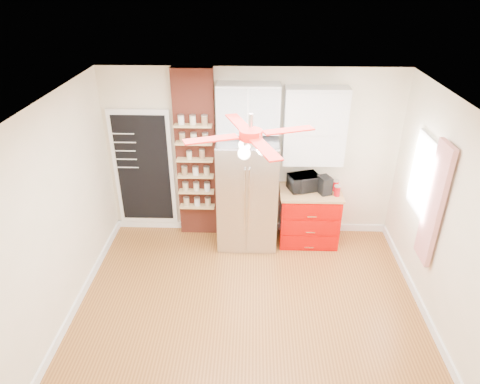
{
  "coord_description": "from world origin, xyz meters",
  "views": [
    {
      "loc": [
        0.02,
        -4.12,
        3.96
      ],
      "look_at": [
        -0.14,
        0.9,
        1.28
      ],
      "focal_mm": 32.0,
      "sensor_mm": 36.0,
      "label": 1
    }
  ],
  "objects_px": {
    "toaster_oven": "(303,182)",
    "canister_left": "(337,191)",
    "ceiling_fan": "(251,135)",
    "pantry_jar_oats": "(189,155)",
    "red_cabinet": "(309,216)",
    "coffee_maker": "(324,185)",
    "fridge": "(247,193)"
  },
  "relations": [
    {
      "from": "toaster_oven",
      "to": "pantry_jar_oats",
      "type": "distance_m",
      "value": 1.78
    },
    {
      "from": "toaster_oven",
      "to": "canister_left",
      "type": "relative_size",
      "value": 2.98
    },
    {
      "from": "red_cabinet",
      "to": "coffee_maker",
      "type": "bearing_deg",
      "value": -15.64
    },
    {
      "from": "pantry_jar_oats",
      "to": "canister_left",
      "type": "bearing_deg",
      "value": -5.48
    },
    {
      "from": "red_cabinet",
      "to": "toaster_oven",
      "type": "bearing_deg",
      "value": 155.42
    },
    {
      "from": "canister_left",
      "to": "toaster_oven",
      "type": "bearing_deg",
      "value": 159.54
    },
    {
      "from": "canister_left",
      "to": "coffee_maker",
      "type": "bearing_deg",
      "value": 157.42
    },
    {
      "from": "red_cabinet",
      "to": "pantry_jar_oats",
      "type": "bearing_deg",
      "value": 177.39
    },
    {
      "from": "coffee_maker",
      "to": "pantry_jar_oats",
      "type": "distance_m",
      "value": 2.08
    },
    {
      "from": "ceiling_fan",
      "to": "pantry_jar_oats",
      "type": "xyz_separation_m",
      "value": [
        -0.93,
        1.76,
        -0.99
      ]
    },
    {
      "from": "toaster_oven",
      "to": "canister_left",
      "type": "bearing_deg",
      "value": -38.99
    },
    {
      "from": "fridge",
      "to": "coffee_maker",
      "type": "distance_m",
      "value": 1.17
    },
    {
      "from": "red_cabinet",
      "to": "toaster_oven",
      "type": "height_order",
      "value": "toaster_oven"
    },
    {
      "from": "fridge",
      "to": "pantry_jar_oats",
      "type": "xyz_separation_m",
      "value": [
        -0.88,
        0.13,
        0.56
      ]
    },
    {
      "from": "coffee_maker",
      "to": "canister_left",
      "type": "distance_m",
      "value": 0.21
    },
    {
      "from": "pantry_jar_oats",
      "to": "coffee_maker",
      "type": "bearing_deg",
      "value": -3.85
    },
    {
      "from": "red_cabinet",
      "to": "ceiling_fan",
      "type": "distance_m",
      "value": 2.75
    },
    {
      "from": "coffee_maker",
      "to": "red_cabinet",
      "type": "bearing_deg",
      "value": 142.07
    },
    {
      "from": "red_cabinet",
      "to": "canister_left",
      "type": "bearing_deg",
      "value": -19.13
    },
    {
      "from": "fridge",
      "to": "canister_left",
      "type": "height_order",
      "value": "fridge"
    },
    {
      "from": "ceiling_fan",
      "to": "pantry_jar_oats",
      "type": "relative_size",
      "value": 11.54
    },
    {
      "from": "coffee_maker",
      "to": "pantry_jar_oats",
      "type": "height_order",
      "value": "pantry_jar_oats"
    },
    {
      "from": "fridge",
      "to": "pantry_jar_oats",
      "type": "distance_m",
      "value": 1.05
    },
    {
      "from": "red_cabinet",
      "to": "coffee_maker",
      "type": "distance_m",
      "value": 0.62
    },
    {
      "from": "canister_left",
      "to": "pantry_jar_oats",
      "type": "bearing_deg",
      "value": 174.52
    },
    {
      "from": "red_cabinet",
      "to": "pantry_jar_oats",
      "type": "xyz_separation_m",
      "value": [
        -1.85,
        0.08,
        0.98
      ]
    },
    {
      "from": "coffee_maker",
      "to": "pantry_jar_oats",
      "type": "relative_size",
      "value": 2.24
    },
    {
      "from": "pantry_jar_oats",
      "to": "red_cabinet",
      "type": "bearing_deg",
      "value": -2.61
    },
    {
      "from": "ceiling_fan",
      "to": "toaster_oven",
      "type": "distance_m",
      "value": 2.37
    },
    {
      "from": "fridge",
      "to": "red_cabinet",
      "type": "xyz_separation_m",
      "value": [
        0.97,
        0.05,
        -0.42
      ]
    },
    {
      "from": "toaster_oven",
      "to": "ceiling_fan",
      "type": "bearing_deg",
      "value": -133.42
    },
    {
      "from": "red_cabinet",
      "to": "coffee_maker",
      "type": "height_order",
      "value": "coffee_maker"
    }
  ]
}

